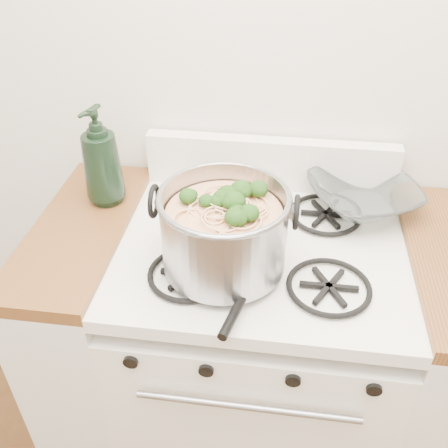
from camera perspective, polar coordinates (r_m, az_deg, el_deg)
gas_range at (r=1.67m, az=3.61°, el=-14.98°), size 0.76×0.66×0.92m
counter_left at (r=1.74m, az=-13.58°, el=-12.26°), size 0.25×0.65×0.92m
stock_pot at (r=1.18m, az=0.00°, el=-0.86°), size 0.34×0.31×0.21m
spatula at (r=1.23m, az=4.18°, el=-4.40°), size 0.36×0.37×0.02m
glass_bowl at (r=1.49m, az=15.47°, el=2.50°), size 0.16×0.16×0.03m
bottle at (r=1.44m, az=-13.90°, el=7.52°), size 0.14×0.14×0.29m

